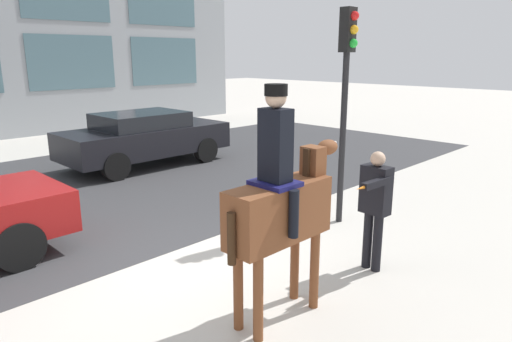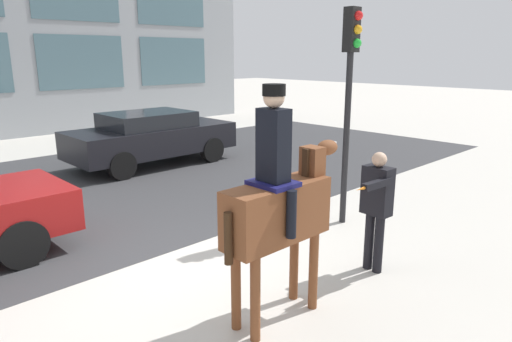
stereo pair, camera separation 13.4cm
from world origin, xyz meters
The scene contains 6 objects.
ground_plane centered at (0.00, 0.00, 0.00)m, with size 80.00×80.00×0.00m, color beige.
road_surface centered at (0.00, 4.75, 0.00)m, with size 24.40×8.50×0.01m.
mounted_horse_lead centered at (-0.03, -1.88, 1.37)m, with size 1.74×0.65×2.68m.
pedestrian_bystander centered at (1.78, -2.00, 1.00)m, with size 0.84×0.43×1.71m.
street_car_far_lane centered at (2.99, 5.78, 0.79)m, with size 4.50×1.97×1.47m.
traffic_light centered at (3.08, -0.57, 2.52)m, with size 0.24×0.29×3.73m.
Camera 1 is at (-3.60, -5.04, 2.96)m, focal length 32.00 mm.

